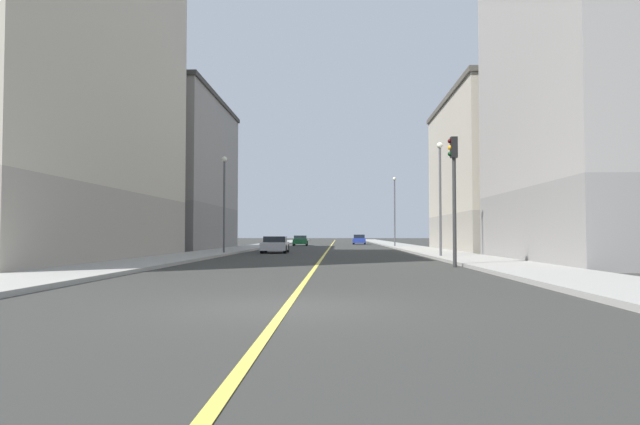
# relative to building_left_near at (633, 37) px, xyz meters

# --- Properties ---
(ground_plane) EXTENTS (400.00, 400.00, 0.00)m
(ground_plane) POSITION_rel_building_left_near_xyz_m (-15.72, -17.59, -11.30)
(ground_plane) COLOR #32322F
(ground_plane) RESTS_ON ground
(sidewalk_left) EXTENTS (3.61, 168.00, 0.15)m
(sidewalk_left) POSITION_rel_building_left_near_xyz_m (-7.58, 31.41, -11.22)
(sidewalk_left) COLOR #9E9B93
(sidewalk_left) RESTS_ON ground
(sidewalk_right) EXTENTS (3.61, 168.00, 0.15)m
(sidewalk_right) POSITION_rel_building_left_near_xyz_m (-23.86, 31.41, -11.22)
(sidewalk_right) COLOR #9E9B93
(sidewalk_right) RESTS_ON ground
(lane_center_stripe) EXTENTS (0.16, 154.00, 0.01)m
(lane_center_stripe) POSITION_rel_building_left_near_xyz_m (-15.72, 31.41, -11.29)
(lane_center_stripe) COLOR #E5D14C
(lane_center_stripe) RESTS_ON ground
(building_left_near) EXTENTS (11.85, 15.63, 22.58)m
(building_left_near) POSITION_rel_building_left_near_xyz_m (0.00, 0.00, 0.00)
(building_left_near) COLOR gray
(building_left_near) RESTS_ON ground
(building_left_mid) EXTENTS (11.85, 18.58, 12.83)m
(building_left_mid) POSITION_rel_building_left_near_xyz_m (0.00, 18.87, -4.87)
(building_left_mid) COLOR #9D9688
(building_left_mid) RESTS_ON ground
(building_right_corner) EXTENTS (11.85, 22.13, 21.53)m
(building_right_corner) POSITION_rel_building_left_near_xyz_m (-31.44, 0.40, -0.53)
(building_right_corner) COLOR #9D9688
(building_right_corner) RESTS_ON ground
(building_right_midblock) EXTENTS (11.85, 18.78, 13.89)m
(building_right_midblock) POSITION_rel_building_left_near_xyz_m (-31.44, 22.88, -4.35)
(building_right_midblock) COLOR slate
(building_right_midblock) RESTS_ON ground
(traffic_light_left_near) EXTENTS (0.40, 0.32, 5.58)m
(traffic_light_left_near) POSITION_rel_building_left_near_xyz_m (-9.80, -4.14, -7.66)
(traffic_light_left_near) COLOR #2D2D2D
(traffic_light_left_near) RESTS_ON ground
(street_lamp_left_near) EXTENTS (0.36, 0.36, 6.67)m
(street_lamp_left_near) POSITION_rel_building_left_near_xyz_m (-8.78, 4.83, -7.07)
(street_lamp_left_near) COLOR #4C4C51
(street_lamp_left_near) RESTS_ON ground
(street_lamp_right_near) EXTENTS (0.36, 0.36, 6.65)m
(street_lamp_right_near) POSITION_rel_building_left_near_xyz_m (-22.66, 10.27, -7.08)
(street_lamp_right_near) COLOR #4C4C51
(street_lamp_right_near) RESTS_ON ground
(street_lamp_left_far) EXTENTS (0.36, 0.36, 7.39)m
(street_lamp_left_far) POSITION_rel_building_left_near_xyz_m (-8.78, 32.07, -6.69)
(street_lamp_left_far) COLOR #4C4C51
(street_lamp_left_far) RESTS_ON ground
(car_blue) EXTENTS (1.93, 4.21, 1.37)m
(car_blue) POSITION_rel_building_left_near_xyz_m (-11.89, 51.09, -10.63)
(car_blue) COLOR #23389E
(car_blue) RESTS_ON ground
(car_green) EXTENTS (1.91, 4.24, 1.26)m
(car_green) POSITION_rel_building_left_near_xyz_m (-19.54, 41.68, -10.67)
(car_green) COLOR #1E6B38
(car_green) RESTS_ON ground
(car_silver) EXTENTS (1.97, 4.13, 1.25)m
(car_silver) POSITION_rel_building_left_near_xyz_m (-19.55, 14.10, -10.68)
(car_silver) COLOR silver
(car_silver) RESTS_ON ground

